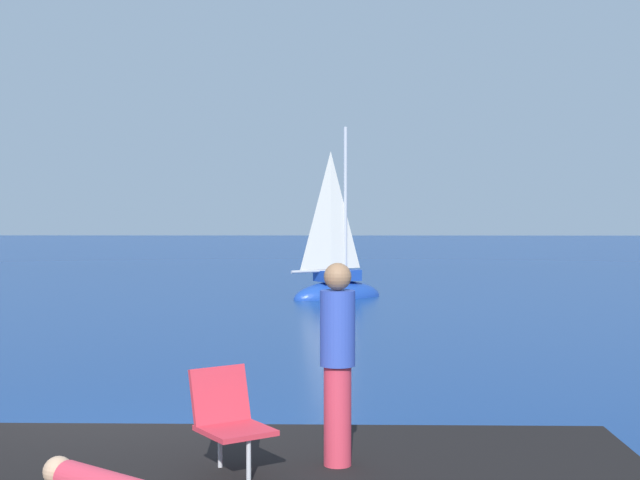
# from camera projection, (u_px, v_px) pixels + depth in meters

# --- Properties ---
(ground_plane) EXTENTS (160.00, 160.00, 0.00)m
(ground_plane) POSITION_uv_depth(u_px,v_px,m) (118.00, 465.00, 9.31)
(ground_plane) COLOR navy
(sailboat_near) EXTENTS (3.10, 2.42, 5.71)m
(sailboat_near) POSITION_uv_depth(u_px,v_px,m) (337.00, 288.00, 26.76)
(sailboat_near) COLOR #193D99
(sailboat_near) RESTS_ON ground
(person_standing) EXTENTS (0.28, 0.28, 1.62)m
(person_standing) POSITION_uv_depth(u_px,v_px,m) (338.00, 358.00, 7.01)
(person_standing) COLOR #DB384C
(person_standing) RESTS_ON shore_ledge
(beach_chair) EXTENTS (0.73, 0.76, 0.80)m
(beach_chair) POSITION_uv_depth(u_px,v_px,m) (228.00, 416.00, 6.85)
(beach_chair) COLOR #E03342
(beach_chair) RESTS_ON shore_ledge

